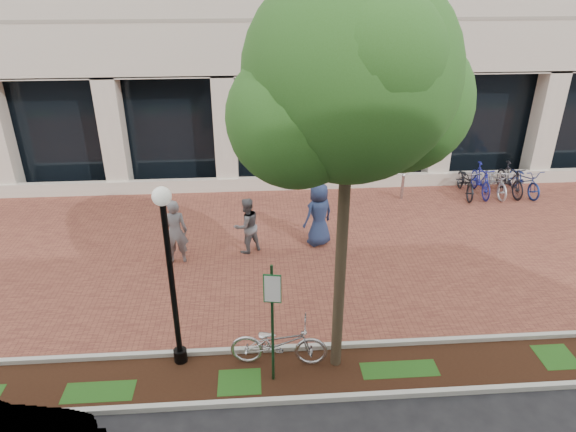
{
  "coord_description": "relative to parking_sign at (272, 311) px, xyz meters",
  "views": [
    {
      "loc": [
        -1.03,
        -13.29,
        7.61
      ],
      "look_at": [
        -0.13,
        -0.8,
        1.47
      ],
      "focal_mm": 32.0,
      "sensor_mm": 36.0,
      "label": 1
    }
  ],
  "objects": [
    {
      "name": "parking_sign",
      "position": [
        0.0,
        0.0,
        0.0
      ],
      "size": [
        0.34,
        0.07,
        2.72
      ],
      "rotation": [
        0.0,
        0.0,
        -0.18
      ],
      "color": "#153C1D",
      "rests_on": "ground"
    },
    {
      "name": "ground",
      "position": [
        0.76,
        5.37,
        -1.71
      ],
      "size": [
        120.0,
        120.0,
        0.0
      ],
      "primitive_type": "plane",
      "color": "black",
      "rests_on": "ground"
    },
    {
      "name": "locked_bicycle",
      "position": [
        0.14,
        0.49,
        -1.17
      ],
      "size": [
        2.1,
        0.93,
        1.07
      ],
      "primitive_type": "imported",
      "rotation": [
        0.0,
        0.0,
        1.46
      ],
      "color": "#B6B7BB",
      "rests_on": "ground"
    },
    {
      "name": "pedestrian_right",
      "position": [
        1.61,
        5.59,
        -0.73
      ],
      "size": [
        1.14,
        1.02,
        1.96
      ],
      "primitive_type": "imported",
      "rotation": [
        0.0,
        0.0,
        3.66
      ],
      "color": "#1E2A4B",
      "rests_on": "ground"
    },
    {
      "name": "curb_street_side",
      "position": [
        0.76,
        -0.63,
        -1.65
      ],
      "size": [
        40.0,
        0.12,
        0.12
      ],
      "primitive_type": "cube",
      "color": "#B3B4A9",
      "rests_on": "ground"
    },
    {
      "name": "lamppost",
      "position": [
        -1.95,
        0.69,
        0.57
      ],
      "size": [
        0.36,
        0.36,
        4.03
      ],
      "color": "black",
      "rests_on": "ground"
    },
    {
      "name": "bike_rack_cluster",
      "position": [
        8.54,
        8.86,
        -1.17
      ],
      "size": [
        3.09,
        2.04,
        1.15
      ],
      "rotation": [
        0.0,
        0.0,
        -0.0
      ],
      "color": "black",
      "rests_on": "ground"
    },
    {
      "name": "planting_strip",
      "position": [
        0.76,
        0.12,
        -1.7
      ],
      "size": [
        40.0,
        1.5,
        0.01
      ],
      "primitive_type": "cube",
      "color": "black",
      "rests_on": "ground"
    },
    {
      "name": "street_tree",
      "position": [
        1.4,
        0.43,
        4.08
      ],
      "size": [
        4.26,
        3.55,
        7.8
      ],
      "color": "#443827",
      "rests_on": "ground"
    },
    {
      "name": "brick_plaza",
      "position": [
        0.76,
        5.37,
        -1.7
      ],
      "size": [
        40.0,
        9.0,
        0.01
      ],
      "primitive_type": "cube",
      "color": "brown",
      "rests_on": "ground"
    },
    {
      "name": "pedestrian_mid",
      "position": [
        -0.52,
        5.29,
        -0.86
      ],
      "size": [
        1.04,
        0.98,
        1.69
      ],
      "primitive_type": "imported",
      "rotation": [
        0.0,
        0.0,
        3.7
      ],
      "color": "#5E5E63",
      "rests_on": "ground"
    },
    {
      "name": "curb_plaza_side",
      "position": [
        0.76,
        0.87,
        -1.65
      ],
      "size": [
        40.0,
        0.12,
        0.12
      ],
      "primitive_type": "cube",
      "color": "#B3B4A9",
      "rests_on": "ground"
    },
    {
      "name": "pedestrian_left",
      "position": [
        -2.5,
        4.84,
        -0.75
      ],
      "size": [
        0.74,
        0.53,
        1.91
      ],
      "primitive_type": "imported",
      "rotation": [
        0.0,
        0.0,
        3.24
      ],
      "color": "slate",
      "rests_on": "ground"
    },
    {
      "name": "bollard",
      "position": [
        5.03,
        8.67,
        -1.22
      ],
      "size": [
        0.12,
        0.12,
        0.97
      ],
      "color": "#AFB0B4",
      "rests_on": "ground"
    }
  ]
}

